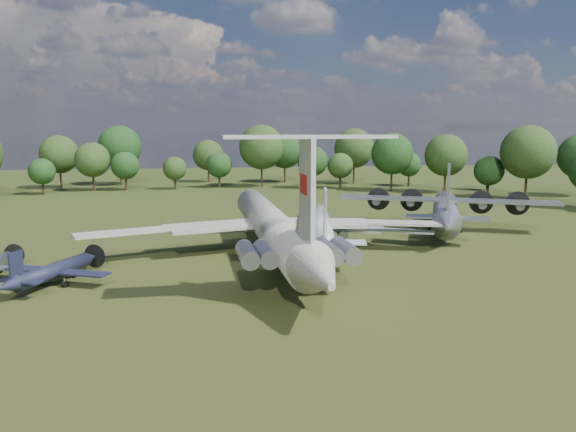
{
  "coord_description": "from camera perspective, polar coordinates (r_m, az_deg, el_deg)",
  "views": [
    {
      "loc": [
        -2.34,
        -65.46,
        15.24
      ],
      "look_at": [
        7.65,
        -1.61,
        5.0
      ],
      "focal_mm": 35.0,
      "sensor_mm": 36.0,
      "label": 1
    }
  ],
  "objects": [
    {
      "name": "ground",
      "position": [
        67.25,
        -6.69,
        -4.16
      ],
      "size": [
        300.0,
        300.0,
        0.0
      ],
      "primitive_type": "plane",
      "color": "#223F15",
      "rests_on": "ground"
    },
    {
      "name": "an12_transport",
      "position": [
        86.39,
        15.71,
        0.07
      ],
      "size": [
        43.41,
        45.3,
        4.67
      ],
      "primitive_type": null,
      "rotation": [
        0.0,
        0.0,
        -0.42
      ],
      "color": "#999CA0",
      "rests_on": "ground"
    },
    {
      "name": "person_on_il62",
      "position": [
        50.62,
        1.05,
        -0.84
      ],
      "size": [
        0.74,
        0.62,
        1.73
      ],
      "primitive_type": "imported",
      "rotation": [
        0.0,
        0.0,
        3.51
      ],
      "color": "#956E4C",
      "rests_on": "il62_airliner"
    },
    {
      "name": "small_prop_west",
      "position": [
        59.3,
        -22.69,
        -5.5
      ],
      "size": [
        16.31,
        18.28,
        2.21
      ],
      "primitive_type": null,
      "rotation": [
        0.0,
        0.0,
        -0.43
      ],
      "color": "#161932",
      "rests_on": "ground"
    },
    {
      "name": "tu104_jet",
      "position": [
        71.84,
        3.36,
        -1.71
      ],
      "size": [
        35.01,
        42.64,
        3.81
      ],
      "primitive_type": null,
      "rotation": [
        0.0,
        0.0,
        -0.18
      ],
      "color": "silver",
      "rests_on": "ground"
    },
    {
      "name": "il62_airliner",
      "position": [
        66.81,
        -1.7,
        -1.68
      ],
      "size": [
        46.45,
        59.55,
        5.72
      ],
      "primitive_type": null,
      "rotation": [
        0.0,
        0.0,
        0.03
      ],
      "color": "beige",
      "rests_on": "ground"
    }
  ]
}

